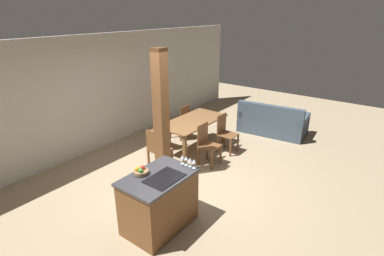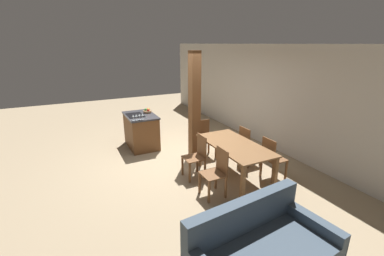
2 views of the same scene
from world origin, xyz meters
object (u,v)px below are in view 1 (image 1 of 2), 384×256
object	(u,v)px
dining_chair_far_right	(182,121)
kitchen_island	(159,201)
dining_chair_near_left	(207,143)
dining_chair_near_right	(225,133)
dining_chair_head_end	(158,149)
dining_chair_far_left	(161,130)
wine_glass_near	(194,161)
couch	(272,123)
wine_glass_end	(182,157)
timber_post	(161,116)
fruit_bowl	(141,171)
wine_glass_middle	(190,160)
wine_glass_far	(186,159)
dining_table	(193,124)

from	to	relation	value
dining_chair_far_right	kitchen_island	bearing A→B (deg)	33.00
dining_chair_near_left	dining_chair_near_right	world-z (taller)	same
dining_chair_near_right	dining_chair_head_end	xyz separation A→B (m)	(-1.64, 0.66, 0.00)
dining_chair_far_left	dining_chair_near_right	bearing A→B (deg)	120.53
wine_glass_near	dining_chair_far_right	size ratio (longest dim) A/B	0.17
kitchen_island	dining_chair_near_right	world-z (taller)	kitchen_island
dining_chair_near_right	couch	size ratio (longest dim) A/B	0.50
wine_glass_end	dining_chair_far_right	distance (m)	3.21
wine_glass_near	dining_chair_far_left	world-z (taller)	wine_glass_near
dining_chair_near_right	dining_chair_near_left	bearing A→B (deg)	180.00
wine_glass_end	timber_post	distance (m)	1.32
dining_chair_near_right	timber_post	distance (m)	1.96
wine_glass_near	timber_post	size ratio (longest dim) A/B	0.06
fruit_bowl	dining_chair_near_right	bearing A→B (deg)	6.47
wine_glass_middle	couch	size ratio (longest dim) A/B	0.08
fruit_bowl	couch	world-z (taller)	fruit_bowl
wine_glass_far	wine_glass_end	distance (m)	0.08
dining_table	timber_post	world-z (taller)	timber_post
wine_glass_end	timber_post	bearing A→B (deg)	56.59
wine_glass_end	wine_glass_near	bearing A→B (deg)	-90.00
dining_chair_near_right	dining_chair_far_left	distance (m)	1.54
dining_chair_near_right	couch	world-z (taller)	dining_chair_near_right
wine_glass_far	dining_chair_near_right	bearing A→B (deg)	16.62
dining_chair_head_end	timber_post	world-z (taller)	timber_post
dining_chair_far_right	dining_chair_head_end	distance (m)	1.77
wine_glass_near	dining_chair_head_end	size ratio (longest dim) A/B	0.17
wine_glass_end	dining_table	size ratio (longest dim) A/B	0.09
dining_chair_head_end	timber_post	size ratio (longest dim) A/B	0.36
dining_chair_near_right	wine_glass_end	bearing A→B (deg)	-165.03
dining_chair_far_right	fruit_bowl	bearing A→B (deg)	28.72
fruit_bowl	timber_post	bearing A→B (deg)	30.40
dining_table	timber_post	bearing A→B (deg)	-170.03
couch	wine_glass_far	bearing A→B (deg)	88.46
wine_glass_end	dining_chair_far_right	bearing A→B (deg)	38.97
fruit_bowl	dining_chair_near_left	bearing A→B (deg)	8.66
dining_table	dining_chair_near_left	distance (m)	0.79
wine_glass_end	wine_glass_middle	bearing A→B (deg)	-90.00
dining_chair_near_left	dining_chair_head_end	world-z (taller)	same
kitchen_island	wine_glass_end	bearing A→B (deg)	-8.61
kitchen_island	dining_table	xyz separation A→B (m)	(2.55, 1.25, 0.20)
wine_glass_far	dining_chair_near_left	xyz separation A→B (m)	(1.67, 0.73, -0.55)
dining_chair_far_right	couch	distance (m)	2.52
wine_glass_end	timber_post	world-z (taller)	timber_post
dining_table	dining_chair_far_right	world-z (taller)	dining_chair_far_right
kitchen_island	dining_chair_far_left	distance (m)	2.89
wine_glass_far	dining_chair_near_right	size ratio (longest dim) A/B	0.17
fruit_bowl	dining_chair_head_end	bearing A→B (deg)	35.42
kitchen_island	couch	size ratio (longest dim) A/B	0.61
kitchen_island	fruit_bowl	xyz separation A→B (m)	(-0.12, 0.24, 0.50)
wine_glass_near	dining_chair_far_left	distance (m)	2.83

